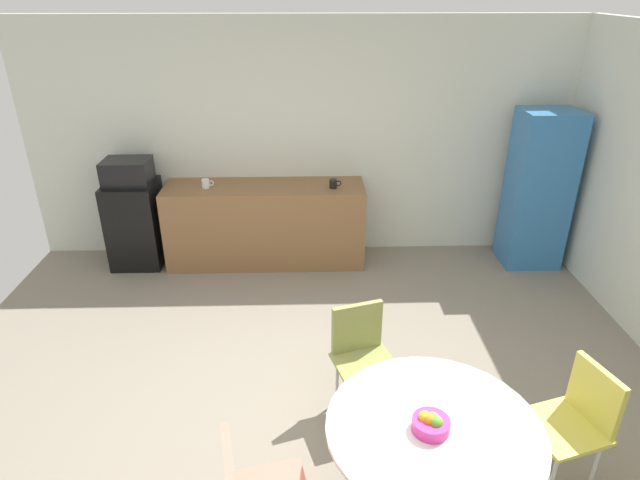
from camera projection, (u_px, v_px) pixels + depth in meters
The scene contains 12 objects.
ground_plane at pixel (303, 435), 3.77m from camera, with size 6.00×6.00×0.00m, color gray.
wall_back at pixel (301, 141), 5.90m from camera, with size 6.00×0.10×2.60m, color silver.
counter_block at pixel (266, 224), 5.94m from camera, with size 2.16×0.60×0.90m, color brown.
mini_fridge at pixel (136, 224), 5.90m from camera, with size 0.54×0.54×0.95m, color black.
microwave at pixel (127, 172), 5.63m from camera, with size 0.48×0.38×0.26m, color black.
locker_cabinet at pixel (538, 190), 5.75m from camera, with size 0.60×0.50×1.72m, color #3372B2.
round_table at pixel (433, 443), 2.92m from camera, with size 1.18×1.18×0.73m.
chair_yellow at pixel (579, 413), 3.24m from camera, with size 0.52×0.52×0.83m.
chair_olive at pixel (361, 348), 3.82m from camera, with size 0.52×0.52×0.83m.
fruit_bowl at pixel (431, 423), 2.82m from camera, with size 0.20×0.20×0.11m.
mug_white at pixel (333, 184), 5.67m from camera, with size 0.13×0.08×0.09m.
mug_green at pixel (206, 184), 5.68m from camera, with size 0.13×0.08×0.09m.
Camera 1 is at (0.04, -2.79, 2.88)m, focal length 30.00 mm.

